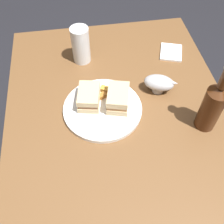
{
  "coord_description": "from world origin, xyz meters",
  "views": [
    {
      "loc": [
        0.51,
        -0.12,
        1.49
      ],
      "look_at": [
        -0.04,
        -0.03,
        0.77
      ],
      "focal_mm": 42.4,
      "sensor_mm": 36.0,
      "label": 1
    }
  ],
  "objects_px": {
    "sandwich_half_left": "(117,98)",
    "plate": "(103,109)",
    "napkin": "(171,52)",
    "gravy_boat": "(159,83)",
    "pint_glass": "(81,47)",
    "cider_bottle": "(213,105)",
    "sandwich_half_right": "(89,97)"
  },
  "relations": [
    {
      "from": "plate",
      "to": "napkin",
      "type": "height_order",
      "value": "plate"
    },
    {
      "from": "sandwich_half_left",
      "to": "pint_glass",
      "type": "bearing_deg",
      "value": -159.74
    },
    {
      "from": "gravy_boat",
      "to": "sandwich_half_right",
      "type": "bearing_deg",
      "value": -83.74
    },
    {
      "from": "sandwich_half_left",
      "to": "gravy_boat",
      "type": "relative_size",
      "value": 0.94
    },
    {
      "from": "plate",
      "to": "cider_bottle",
      "type": "xyz_separation_m",
      "value": [
        0.12,
        0.34,
        0.1
      ]
    },
    {
      "from": "plate",
      "to": "napkin",
      "type": "xyz_separation_m",
      "value": [
        -0.27,
        0.34,
        -0.0
      ]
    },
    {
      "from": "sandwich_half_left",
      "to": "napkin",
      "type": "height_order",
      "value": "sandwich_half_left"
    },
    {
      "from": "plate",
      "to": "pint_glass",
      "type": "xyz_separation_m",
      "value": [
        -0.28,
        -0.05,
        0.06
      ]
    },
    {
      "from": "sandwich_half_right",
      "to": "napkin",
      "type": "relative_size",
      "value": 1.08
    },
    {
      "from": "gravy_boat",
      "to": "cider_bottle",
      "type": "relative_size",
      "value": 0.49
    },
    {
      "from": "sandwich_half_right",
      "to": "pint_glass",
      "type": "bearing_deg",
      "value": -178.84
    },
    {
      "from": "plate",
      "to": "cider_bottle",
      "type": "bearing_deg",
      "value": 71.03
    },
    {
      "from": "sandwich_half_right",
      "to": "cider_bottle",
      "type": "distance_m",
      "value": 0.41
    },
    {
      "from": "pint_glass",
      "to": "napkin",
      "type": "relative_size",
      "value": 1.39
    },
    {
      "from": "sandwich_half_left",
      "to": "gravy_boat",
      "type": "distance_m",
      "value": 0.18
    },
    {
      "from": "cider_bottle",
      "to": "napkin",
      "type": "xyz_separation_m",
      "value": [
        -0.38,
        -0.0,
        -0.1
      ]
    },
    {
      "from": "napkin",
      "to": "cider_bottle",
      "type": "bearing_deg",
      "value": 0.48
    },
    {
      "from": "sandwich_half_left",
      "to": "cider_bottle",
      "type": "distance_m",
      "value": 0.32
    },
    {
      "from": "plate",
      "to": "pint_glass",
      "type": "relative_size",
      "value": 1.84
    },
    {
      "from": "plate",
      "to": "pint_glass",
      "type": "height_order",
      "value": "pint_glass"
    },
    {
      "from": "gravy_boat",
      "to": "napkin",
      "type": "xyz_separation_m",
      "value": [
        -0.2,
        0.11,
        -0.04
      ]
    },
    {
      "from": "pint_glass",
      "to": "cider_bottle",
      "type": "distance_m",
      "value": 0.56
    },
    {
      "from": "sandwich_half_left",
      "to": "sandwich_half_right",
      "type": "distance_m",
      "value": 0.1
    },
    {
      "from": "sandwich_half_right",
      "to": "pint_glass",
      "type": "xyz_separation_m",
      "value": [
        -0.25,
        -0.01,
        0.02
      ]
    },
    {
      "from": "pint_glass",
      "to": "cider_bottle",
      "type": "bearing_deg",
      "value": 44.13
    },
    {
      "from": "sandwich_half_left",
      "to": "plate",
      "type": "bearing_deg",
      "value": -82.56
    },
    {
      "from": "napkin",
      "to": "gravy_boat",
      "type": "bearing_deg",
      "value": -29.0
    },
    {
      "from": "sandwich_half_left",
      "to": "napkin",
      "type": "relative_size",
      "value": 1.13
    },
    {
      "from": "plate",
      "to": "napkin",
      "type": "relative_size",
      "value": 2.57
    },
    {
      "from": "sandwich_half_right",
      "to": "pint_glass",
      "type": "distance_m",
      "value": 0.25
    },
    {
      "from": "sandwich_half_left",
      "to": "pint_glass",
      "type": "xyz_separation_m",
      "value": [
        -0.28,
        -0.1,
        0.02
      ]
    },
    {
      "from": "plate",
      "to": "gravy_boat",
      "type": "relative_size",
      "value": 2.14
    }
  ]
}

